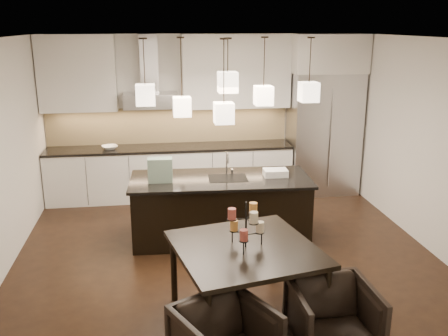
{
  "coord_description": "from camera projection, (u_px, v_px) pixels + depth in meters",
  "views": [
    {
      "loc": [
        -0.88,
        -5.99,
        2.97
      ],
      "look_at": [
        0.0,
        0.2,
        1.15
      ],
      "focal_mm": 40.0,
      "sensor_mm": 36.0,
      "label": 1
    }
  ],
  "objects": [
    {
      "name": "floor",
      "position": [
        226.0,
        256.0,
        6.65
      ],
      "size": [
        5.5,
        5.5,
        0.02
      ],
      "primitive_type": "cube",
      "color": "black",
      "rests_on": "ground"
    },
    {
      "name": "ceiling",
      "position": [
        226.0,
        37.0,
        5.86
      ],
      "size": [
        5.5,
        5.5,
        0.02
      ],
      "primitive_type": "cube",
      "color": "white",
      "rests_on": "wall_back"
    },
    {
      "name": "wall_back",
      "position": [
        204.0,
        115.0,
        8.88
      ],
      "size": [
        5.5,
        0.02,
        2.8
      ],
      "primitive_type": "cube",
      "color": "silver",
      "rests_on": "ground"
    },
    {
      "name": "wall_front",
      "position": [
        281.0,
        247.0,
        3.63
      ],
      "size": [
        5.5,
        0.02,
        2.8
      ],
      "primitive_type": "cube",
      "color": "silver",
      "rests_on": "ground"
    },
    {
      "name": "wall_right",
      "position": [
        431.0,
        146.0,
        6.63
      ],
      "size": [
        0.02,
        5.5,
        2.8
      ],
      "primitive_type": "cube",
      "color": "silver",
      "rests_on": "ground"
    },
    {
      "name": "refrigerator",
      "position": [
        323.0,
        134.0,
        8.89
      ],
      "size": [
        1.2,
        0.72,
        2.15
      ],
      "primitive_type": "cube",
      "color": "#B7B7BA",
      "rests_on": "floor"
    },
    {
      "name": "fridge_panel",
      "position": [
        328.0,
        53.0,
        8.5
      ],
      "size": [
        1.26,
        0.72,
        0.65
      ],
      "primitive_type": "cube",
      "color": "silver",
      "rests_on": "refrigerator"
    },
    {
      "name": "lower_cabinets",
      "position": [
        171.0,
        173.0,
        8.75
      ],
      "size": [
        4.21,
        0.62,
        0.88
      ],
      "primitive_type": "cube",
      "color": "silver",
      "rests_on": "floor"
    },
    {
      "name": "countertop",
      "position": [
        170.0,
        148.0,
        8.62
      ],
      "size": [
        4.21,
        0.66,
        0.04
      ],
      "primitive_type": "cube",
      "color": "black",
      "rests_on": "lower_cabinets"
    },
    {
      "name": "backsplash",
      "position": [
        169.0,
        125.0,
        8.81
      ],
      "size": [
        4.21,
        0.02,
        0.63
      ],
      "primitive_type": "cube",
      "color": "#D0B883",
      "rests_on": "countertop"
    },
    {
      "name": "upper_cab_left",
      "position": [
        77.0,
        73.0,
        8.19
      ],
      "size": [
        1.25,
        0.35,
        1.25
      ],
      "primitive_type": "cube",
      "color": "silver",
      "rests_on": "wall_back"
    },
    {
      "name": "upper_cab_right",
      "position": [
        236.0,
        71.0,
        8.55
      ],
      "size": [
        1.85,
        0.35,
        1.25
      ],
      "primitive_type": "cube",
      "color": "silver",
      "rests_on": "wall_back"
    },
    {
      "name": "hood_canopy",
      "position": [
        151.0,
        100.0,
        8.4
      ],
      "size": [
        0.9,
        0.52,
        0.24
      ],
      "primitive_type": "cube",
      "color": "#B7B7BA",
      "rests_on": "wall_back"
    },
    {
      "name": "hood_chimney",
      "position": [
        149.0,
        64.0,
        8.33
      ],
      "size": [
        0.3,
        0.28,
        0.96
      ],
      "primitive_type": "cube",
      "color": "#B7B7BA",
      "rests_on": "hood_canopy"
    },
    {
      "name": "fruit_bowl",
      "position": [
        110.0,
        147.0,
        8.42
      ],
      "size": [
        0.33,
        0.33,
        0.06
      ],
      "primitive_type": "imported",
      "rotation": [
        0.0,
        0.0,
        0.34
      ],
      "color": "silver",
      "rests_on": "countertop"
    },
    {
      "name": "island_body",
      "position": [
        220.0,
        209.0,
        7.08
      ],
      "size": [
        2.47,
        1.08,
        0.85
      ],
      "primitive_type": "cube",
      "rotation": [
        0.0,
        0.0,
        -0.05
      ],
      "color": "black",
      "rests_on": "floor"
    },
    {
      "name": "island_top",
      "position": [
        220.0,
        179.0,
        6.95
      ],
      "size": [
        2.55,
        1.17,
        0.04
      ],
      "primitive_type": "cube",
      "rotation": [
        0.0,
        0.0,
        -0.05
      ],
      "color": "black",
      "rests_on": "island_body"
    },
    {
      "name": "faucet",
      "position": [
        227.0,
        163.0,
        7.0
      ],
      "size": [
        0.11,
        0.24,
        0.37
      ],
      "primitive_type": null,
      "rotation": [
        0.0,
        0.0,
        -0.05
      ],
      "color": "silver",
      "rests_on": "island_top"
    },
    {
      "name": "tote_bag",
      "position": [
        160.0,
        170.0,
        6.75
      ],
      "size": [
        0.34,
        0.19,
        0.33
      ],
      "primitive_type": "cube",
      "rotation": [
        0.0,
        0.0,
        -0.05
      ],
      "color": "#15452E",
      "rests_on": "island_top"
    },
    {
      "name": "food_container",
      "position": [
        275.0,
        173.0,
        7.03
      ],
      "size": [
        0.34,
        0.25,
        0.1
      ],
      "primitive_type": "cube",
      "rotation": [
        0.0,
        0.0,
        -0.05
      ],
      "color": "silver",
      "rests_on": "island_top"
    },
    {
      "name": "dining_table",
      "position": [
        245.0,
        283.0,
        5.11
      ],
      "size": [
        1.61,
        1.61,
        0.81
      ],
      "primitive_type": null,
      "rotation": [
        0.0,
        0.0,
        0.21
      ],
      "color": "black",
      "rests_on": "floor"
    },
    {
      "name": "candelabra",
      "position": [
        246.0,
        225.0,
        4.93
      ],
      "size": [
        0.46,
        0.46,
        0.48
      ],
      "primitive_type": null,
      "rotation": [
        0.0,
        0.0,
        0.21
      ],
      "color": "black",
      "rests_on": "dining_table"
    },
    {
      "name": "candle_a",
      "position": [
        260.0,
        227.0,
        5.0
      ],
      "size": [
        0.1,
        0.1,
        0.11
      ],
      "primitive_type": "cylinder",
      "rotation": [
        0.0,
        0.0,
        0.21
      ],
      "color": "beige",
      "rests_on": "candelabra"
    },
    {
      "name": "candle_b",
      "position": [
        234.0,
        225.0,
        5.04
      ],
      "size": [
        0.1,
        0.1,
        0.11
      ],
      "primitive_type": "cylinder",
      "rotation": [
        0.0,
        0.0,
        0.21
      ],
      "color": "gold",
      "rests_on": "candelabra"
    },
    {
      "name": "candle_c",
      "position": [
        244.0,
        235.0,
        4.8
      ],
      "size": [
        0.1,
        0.1,
        0.11
      ],
      "primitive_type": "cylinder",
      "rotation": [
        0.0,
        0.0,
        0.21
      ],
      "color": "#A3443A",
      "rests_on": "candelabra"
    },
    {
      "name": "candle_d",
      "position": [
        253.0,
        208.0,
        5.02
      ],
      "size": [
        0.1,
        0.1,
        0.11
      ],
      "primitive_type": "cylinder",
      "rotation": [
        0.0,
        0.0,
        0.21
      ],
      "color": "gold",
      "rests_on": "candelabra"
    },
    {
      "name": "candle_e",
      "position": [
        232.0,
        214.0,
        4.87
      ],
      "size": [
        0.1,
        0.1,
        0.11
      ],
      "primitive_type": "cylinder",
      "rotation": [
        0.0,
        0.0,
        0.21
      ],
      "color": "#A3443A",
      "rests_on": "candelabra"
    },
    {
      "name": "candle_f",
      "position": [
        254.0,
        217.0,
        4.78
      ],
      "size": [
        0.1,
        0.1,
        0.11
      ],
      "primitive_type": "cylinder",
      "rotation": [
        0.0,
        0.0,
        0.21
      ],
      "color": "beige",
      "rests_on": "candelabra"
    },
    {
      "name": "armchair_right",
      "position": [
        333.0,
        320.0,
        4.58
      ],
      "size": [
        0.76,
        0.78,
        0.69
      ],
      "primitive_type": "imported",
      "rotation": [
        0.0,
        0.0,
        0.03
      ],
      "color": "black",
      "rests_on": "floor"
    },
    {
      "name": "pendant_a",
      "position": [
        145.0,
        95.0,
        6.3
      ],
      "size": [
        0.24,
        0.24,
        0.26
      ],
      "primitive_type": "cube",
      "color": "beige",
      "rests_on": "ceiling"
    },
    {
      "name": "pendant_b",
      "position": [
        182.0,
        107.0,
        6.8
      ],
      "size": [
        0.24,
        0.24,
        0.26
      ],
      "primitive_type": "cube",
      "color": "beige",
      "rests_on": "ceiling"
    },
    {
      "name": "pendant_c",
      "position": [
        228.0,
        82.0,
        6.32
      ],
      "size": [
        0.24,
        0.24,
        0.26
      ],
      "primitive_type": "cube",
      "color": "beige",
      "rests_on": "ceiling"
    },
    {
      "name": "pendant_d",
      "position": [
        263.0,
        96.0,
        6.85
      ],
      "size": [
        0.24,
        0.24,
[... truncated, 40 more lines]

